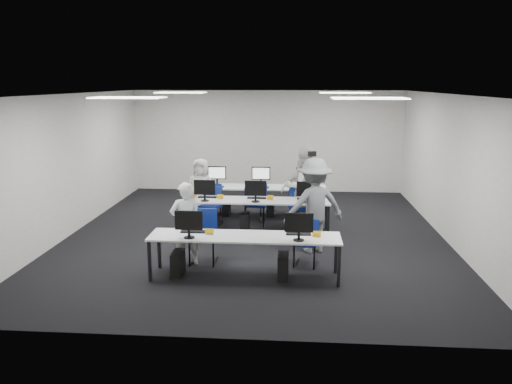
# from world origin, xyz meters

# --- Properties ---
(room) EXTENTS (9.00, 9.02, 3.00)m
(room) POSITION_xyz_m (0.00, 0.00, 1.50)
(room) COLOR black
(room) RESTS_ON ground
(ceiling_panels) EXTENTS (5.20, 4.60, 0.02)m
(ceiling_panels) POSITION_xyz_m (0.00, 0.00, 2.98)
(ceiling_panels) COLOR white
(ceiling_panels) RESTS_ON room
(desk_front) EXTENTS (3.20, 0.70, 0.73)m
(desk_front) POSITION_xyz_m (0.00, -2.40, 0.68)
(desk_front) COLOR silver
(desk_front) RESTS_ON ground
(desk_mid) EXTENTS (3.20, 0.70, 0.73)m
(desk_mid) POSITION_xyz_m (0.00, 0.20, 0.68)
(desk_mid) COLOR silver
(desk_mid) RESTS_ON ground
(desk_back) EXTENTS (3.20, 0.70, 0.73)m
(desk_back) POSITION_xyz_m (0.00, 1.60, 0.68)
(desk_back) COLOR silver
(desk_back) RESTS_ON ground
(equipment_front) EXTENTS (2.51, 0.41, 1.19)m
(equipment_front) POSITION_xyz_m (-0.19, -2.42, 0.36)
(equipment_front) COLOR #0E5FB8
(equipment_front) RESTS_ON desk_front
(equipment_mid) EXTENTS (2.91, 0.41, 1.19)m
(equipment_mid) POSITION_xyz_m (-0.19, 0.18, 0.36)
(equipment_mid) COLOR white
(equipment_mid) RESTS_ON desk_mid
(equipment_back) EXTENTS (2.91, 0.41, 1.19)m
(equipment_back) POSITION_xyz_m (0.19, 1.62, 0.36)
(equipment_back) COLOR white
(equipment_back) RESTS_ON desk_back
(chair_0) EXTENTS (0.48, 0.52, 0.97)m
(chair_0) POSITION_xyz_m (-0.82, -1.73, 0.30)
(chair_0) COLOR navy
(chair_0) RESTS_ON ground
(chair_1) EXTENTS (0.48, 0.51, 0.82)m
(chair_1) POSITION_xyz_m (1.05, -1.73, 0.26)
(chair_1) COLOR navy
(chair_1) RESTS_ON ground
(chair_2) EXTENTS (0.55, 0.58, 0.88)m
(chair_2) POSITION_xyz_m (-1.09, 0.69, 0.28)
(chair_2) COLOR navy
(chair_2) RESTS_ON ground
(chair_3) EXTENTS (0.50, 0.53, 0.94)m
(chair_3) POSITION_xyz_m (-0.04, 0.82, 0.30)
(chair_3) COLOR navy
(chair_3) RESTS_ON ground
(chair_4) EXTENTS (0.53, 0.55, 0.86)m
(chair_4) POSITION_xyz_m (0.95, 0.65, 0.27)
(chair_4) COLOR navy
(chair_4) RESTS_ON ground
(chair_5) EXTENTS (0.54, 0.57, 0.91)m
(chair_5) POSITION_xyz_m (-1.12, 1.12, 0.29)
(chair_5) COLOR navy
(chair_5) RESTS_ON ground
(chair_6) EXTENTS (0.46, 0.49, 0.85)m
(chair_6) POSITION_xyz_m (-0.14, 1.12, 0.27)
(chair_6) COLOR navy
(chair_6) RESTS_ON ground
(chair_7) EXTENTS (0.48, 0.52, 0.93)m
(chair_7) POSITION_xyz_m (0.94, 1.14, 0.29)
(chair_7) COLOR navy
(chair_7) RESTS_ON ground
(handbag) EXTENTS (0.35, 0.23, 0.28)m
(handbag) POSITION_xyz_m (-1.45, 0.18, 0.87)
(handbag) COLOR #96734D
(handbag) RESTS_ON desk_mid
(student_0) EXTENTS (0.65, 0.54, 1.52)m
(student_0) POSITION_xyz_m (-1.11, -1.87, 0.76)
(student_0) COLOR beige
(student_0) RESTS_ON ground
(student_1) EXTENTS (1.07, 0.96, 1.82)m
(student_1) POSITION_xyz_m (1.02, 0.83, 0.91)
(student_1) COLOR beige
(student_1) RESTS_ON ground
(student_2) EXTENTS (0.79, 0.58, 1.48)m
(student_2) POSITION_xyz_m (-1.38, 1.11, 0.74)
(student_2) COLOR beige
(student_2) RESTS_ON ground
(student_3) EXTENTS (1.01, 0.59, 1.61)m
(student_3) POSITION_xyz_m (0.99, 0.86, 0.81)
(student_3) COLOR beige
(student_3) RESTS_ON ground
(photographer) EXTENTS (1.34, 1.03, 1.84)m
(photographer) POSITION_xyz_m (1.21, -0.98, 0.92)
(photographer) COLOR slate
(photographer) RESTS_ON ground
(dslr_camera) EXTENTS (0.19, 0.22, 0.10)m
(dslr_camera) POSITION_xyz_m (1.15, -0.81, 1.90)
(dslr_camera) COLOR black
(dslr_camera) RESTS_ON photographer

